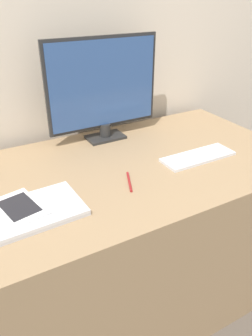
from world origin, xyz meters
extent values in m
plane|color=brown|center=(0.00, 0.00, 0.00)|extent=(10.00, 10.00, 0.00)
cube|color=beige|center=(0.00, 0.58, 1.20)|extent=(3.60, 0.05, 2.40)
cube|color=#997A56|center=(0.00, 0.11, 0.37)|extent=(1.52, 0.78, 0.74)
cube|color=#262626|center=(0.09, 0.39, 0.75)|extent=(0.17, 0.11, 0.01)
cylinder|color=#262626|center=(0.09, 0.39, 0.79)|extent=(0.05, 0.05, 0.06)
cube|color=#262626|center=(0.09, 0.39, 1.00)|extent=(0.52, 0.01, 0.40)
cube|color=#2D4C84|center=(0.09, 0.38, 1.00)|extent=(0.50, 0.01, 0.37)
cube|color=silver|center=(0.33, 0.01, 0.75)|extent=(0.32, 0.11, 0.01)
cube|color=#B7B7BC|center=(0.33, 0.01, 0.76)|extent=(0.30, 0.09, 0.00)
cube|color=#BCBCC1|center=(-0.38, -0.03, 0.75)|extent=(0.33, 0.22, 0.01)
cube|color=silver|center=(-0.38, -0.03, 0.76)|extent=(0.33, 0.22, 0.01)
cube|color=white|center=(-0.41, -0.01, 0.77)|extent=(0.16, 0.20, 0.01)
cube|color=black|center=(-0.41, -0.01, 0.77)|extent=(0.12, 0.15, 0.00)
cylinder|color=maroon|center=(-0.01, -0.02, 0.75)|extent=(0.06, 0.12, 0.01)
camera|label=1|loc=(-0.52, -0.90, 1.37)|focal=35.00mm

